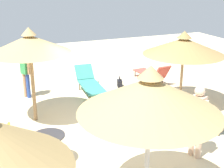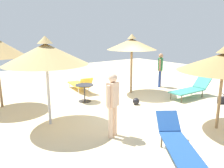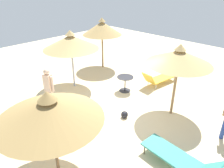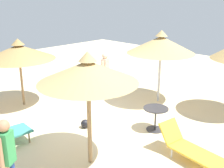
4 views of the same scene
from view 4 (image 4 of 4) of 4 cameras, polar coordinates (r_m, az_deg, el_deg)
ground at (r=9.03m, az=-4.62°, el=-7.79°), size 24.00×24.00×0.10m
parasol_umbrella_back at (r=6.07m, az=-4.96°, el=2.47°), size 2.25×2.25×2.71m
parasol_umbrella_far_right at (r=10.17m, az=10.01°, el=7.98°), size 2.45×2.45×2.67m
parasol_umbrella_edge at (r=10.22m, az=-18.60°, el=6.27°), size 2.51×2.51×2.42m
lounge_chair_center at (r=7.09m, az=16.28°, el=-12.74°), size 2.00×0.85×0.78m
lounge_chair_front at (r=11.92m, az=-8.83°, el=0.74°), size 2.01×1.67×0.76m
person_standing_back at (r=5.67m, az=-20.70°, el=-13.75°), size 0.32×0.39×1.74m
person_standing_far_right at (r=10.83m, az=-1.44°, el=2.62°), size 0.30×0.46×1.74m
side_table_round at (r=8.31m, az=8.93°, el=-6.27°), size 0.74×0.74×0.70m
beach_ball at (r=8.52m, az=-5.54°, el=-8.10°), size 0.27×0.27×0.27m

